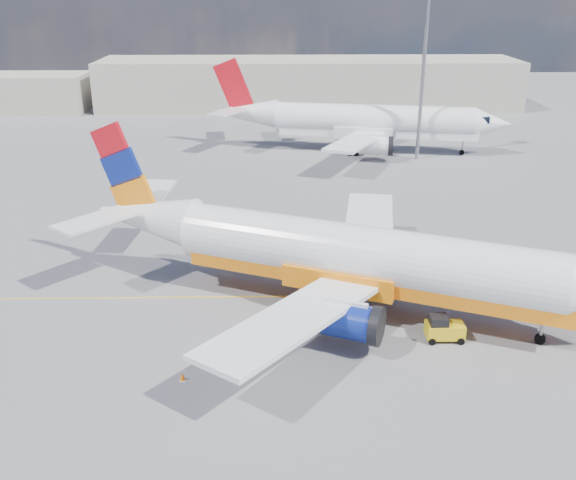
{
  "coord_description": "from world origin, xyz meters",
  "views": [
    {
      "loc": [
        -0.7,
        -36.09,
        19.84
      ],
      "look_at": [
        0.11,
        4.6,
        3.5
      ],
      "focal_mm": 40.0,
      "sensor_mm": 36.0,
      "label": 1
    }
  ],
  "objects_px": {
    "main_jet": "(345,256)",
    "traffic_cone": "(182,377)",
    "second_jet": "(364,122)",
    "gse_tug": "(443,329)"
  },
  "relations": [
    {
      "from": "main_jet",
      "to": "gse_tug",
      "type": "height_order",
      "value": "main_jet"
    },
    {
      "from": "second_jet",
      "to": "main_jet",
      "type": "bearing_deg",
      "value": -88.73
    },
    {
      "from": "second_jet",
      "to": "gse_tug",
      "type": "distance_m",
      "value": 46.59
    },
    {
      "from": "main_jet",
      "to": "traffic_cone",
      "type": "height_order",
      "value": "main_jet"
    },
    {
      "from": "main_jet",
      "to": "traffic_cone",
      "type": "bearing_deg",
      "value": -116.1
    },
    {
      "from": "main_jet",
      "to": "gse_tug",
      "type": "bearing_deg",
      "value": -13.94
    },
    {
      "from": "main_jet",
      "to": "gse_tug",
      "type": "distance_m",
      "value": 7.56
    },
    {
      "from": "second_jet",
      "to": "gse_tug",
      "type": "bearing_deg",
      "value": -81.13
    },
    {
      "from": "main_jet",
      "to": "traffic_cone",
      "type": "relative_size",
      "value": 73.57
    },
    {
      "from": "gse_tug",
      "to": "traffic_cone",
      "type": "distance_m",
      "value": 15.52
    }
  ]
}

